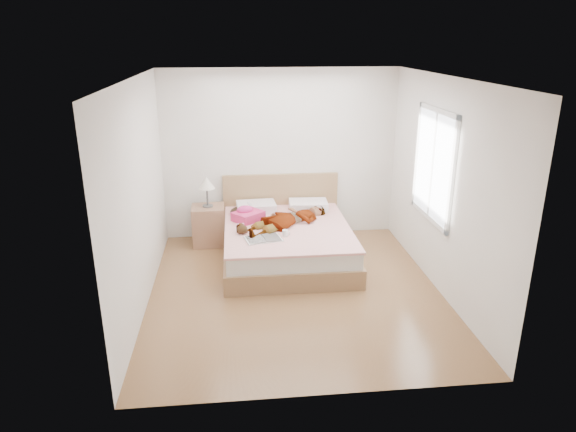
# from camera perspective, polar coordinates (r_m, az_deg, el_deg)

# --- Properties ---
(ground) EXTENTS (4.00, 4.00, 0.00)m
(ground) POSITION_cam_1_polar(r_m,az_deg,el_deg) (6.53, 0.79, -8.29)
(ground) COLOR #4C2C18
(ground) RESTS_ON ground
(woman) EXTENTS (1.56, 1.34, 0.21)m
(woman) POSITION_cam_1_polar(r_m,az_deg,el_deg) (7.26, -0.16, -0.06)
(woman) COLOR white
(woman) RESTS_ON bed
(hair) EXTENTS (0.51, 0.60, 0.08)m
(hair) POSITION_cam_1_polar(r_m,az_deg,el_deg) (7.67, -4.74, 0.47)
(hair) COLOR black
(hair) RESTS_ON bed
(phone) EXTENTS (0.09, 0.10, 0.05)m
(phone) POSITION_cam_1_polar(r_m,az_deg,el_deg) (7.59, -4.23, 1.31)
(phone) COLOR silver
(phone) RESTS_ON bed
(room_shell) EXTENTS (4.00, 4.00, 4.00)m
(room_shell) POSITION_cam_1_polar(r_m,az_deg,el_deg) (6.70, 15.86, 5.44)
(room_shell) COLOR white
(room_shell) RESTS_ON ground
(bed) EXTENTS (1.80, 2.08, 1.00)m
(bed) POSITION_cam_1_polar(r_m,az_deg,el_deg) (7.34, -0.15, -2.65)
(bed) COLOR olive
(bed) RESTS_ON ground
(towel) EXTENTS (0.51, 0.51, 0.21)m
(towel) POSITION_cam_1_polar(r_m,az_deg,el_deg) (7.42, -4.53, 0.16)
(towel) COLOR #DC3B5D
(towel) RESTS_ON bed
(magazine) EXTENTS (0.53, 0.40, 0.03)m
(magazine) POSITION_cam_1_polar(r_m,az_deg,el_deg) (6.73, -2.75, -2.53)
(magazine) COLOR white
(magazine) RESTS_ON bed
(coffee_mug) EXTENTS (0.12, 0.10, 0.09)m
(coffee_mug) POSITION_cam_1_polar(r_m,az_deg,el_deg) (6.82, -0.29, -1.90)
(coffee_mug) COLOR silver
(coffee_mug) RESTS_ON bed
(plush_toy) EXTENTS (0.17, 0.23, 0.12)m
(plush_toy) POSITION_cam_1_polar(r_m,az_deg,el_deg) (6.94, -5.13, -1.41)
(plush_toy) COLOR black
(plush_toy) RESTS_ON bed
(nightstand) EXTENTS (0.51, 0.45, 1.06)m
(nightstand) POSITION_cam_1_polar(r_m,az_deg,el_deg) (7.90, -8.81, -0.68)
(nightstand) COLOR brown
(nightstand) RESTS_ON ground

